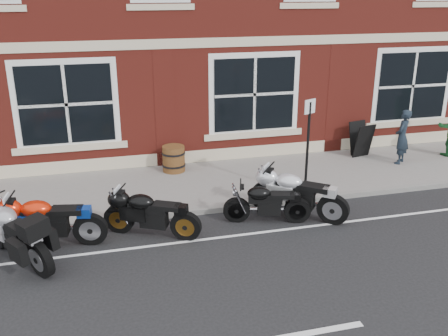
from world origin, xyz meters
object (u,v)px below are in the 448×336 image
(moto_touring_silver, at_px, (15,229))
(moto_naked_black, at_px, (265,201))
(moto_sport_silver, at_px, (297,192))
(a_board_sign, at_px, (361,139))
(moto_sport_black, at_px, (150,212))
(parking_sign, at_px, (308,141))
(barrel_planter, at_px, (174,159))
(moto_sport_red, at_px, (48,219))
(pedestrian_left, at_px, (402,137))

(moto_touring_silver, xyz_separation_m, moto_naked_black, (4.93, 0.32, -0.13))
(moto_sport_silver, height_order, moto_naked_black, moto_sport_silver)
(moto_touring_silver, height_order, moto_naked_black, moto_touring_silver)
(moto_sport_silver, xyz_separation_m, a_board_sign, (3.30, 3.14, 0.04))
(moto_sport_black, bearing_deg, parking_sign, -48.77)
(moto_sport_silver, height_order, barrel_planter, moto_sport_silver)
(moto_sport_silver, height_order, parking_sign, parking_sign)
(barrel_planter, bearing_deg, moto_sport_black, -106.99)
(moto_sport_black, height_order, parking_sign, parking_sign)
(moto_sport_red, distance_m, moto_sport_black, 1.96)
(moto_naked_black, relative_size, parking_sign, 0.79)
(parking_sign, bearing_deg, moto_sport_black, 169.74)
(a_board_sign, relative_size, barrel_planter, 1.43)
(moto_sport_black, distance_m, moto_naked_black, 2.44)
(moto_touring_silver, xyz_separation_m, pedestrian_left, (9.73, 2.69, 0.27))
(moto_touring_silver, xyz_separation_m, parking_sign, (6.24, 1.21, 0.84))
(moto_naked_black, bearing_deg, moto_sport_silver, -66.52)
(parking_sign, bearing_deg, moto_touring_silver, 167.26)
(barrel_planter, bearing_deg, moto_naked_black, -66.78)
(moto_sport_black, bearing_deg, moto_touring_silver, 124.94)
(moto_sport_black, relative_size, parking_sign, 0.81)
(moto_sport_silver, height_order, pedestrian_left, pedestrian_left)
(moto_sport_silver, distance_m, pedestrian_left, 4.64)
(moto_naked_black, bearing_deg, a_board_sign, -35.13)
(barrel_planter, height_order, parking_sign, parking_sign)
(moto_sport_black, distance_m, moto_sport_silver, 3.20)
(moto_naked_black, height_order, parking_sign, parking_sign)
(moto_touring_silver, distance_m, moto_sport_red, 0.68)
(moto_sport_red, bearing_deg, pedestrian_left, -64.65)
(moto_touring_silver, relative_size, pedestrian_left, 1.30)
(a_board_sign, relative_size, parking_sign, 0.43)
(moto_sport_black, height_order, pedestrian_left, pedestrian_left)
(moto_touring_silver, height_order, parking_sign, parking_sign)
(moto_touring_silver, height_order, moto_sport_red, moto_touring_silver)
(moto_sport_silver, xyz_separation_m, barrel_planter, (-2.18, 3.22, -0.11))
(moto_touring_silver, bearing_deg, moto_naked_black, -30.84)
(moto_sport_silver, distance_m, a_board_sign, 4.55)
(moto_touring_silver, relative_size, moto_sport_red, 0.91)
(pedestrian_left, height_order, a_board_sign, pedestrian_left)
(moto_touring_silver, bearing_deg, parking_sign, -23.60)
(moto_naked_black, bearing_deg, pedestrian_left, -47.50)
(moto_touring_silver, bearing_deg, barrel_planter, 11.49)
(moto_sport_silver, xyz_separation_m, parking_sign, (0.55, 0.79, 0.87))
(moto_touring_silver, height_order, moto_sport_silver, moto_touring_silver)
(moto_sport_red, height_order, parking_sign, parking_sign)
(pedestrian_left, bearing_deg, parking_sign, -19.58)
(moto_touring_silver, xyz_separation_m, moto_sport_red, (0.54, 0.42, -0.05))
(pedestrian_left, xyz_separation_m, a_board_sign, (-0.74, 0.87, -0.27))
(moto_touring_silver, distance_m, moto_sport_black, 2.51)
(moto_touring_silver, bearing_deg, a_board_sign, -12.97)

